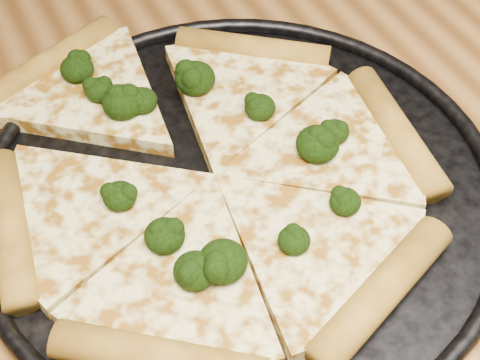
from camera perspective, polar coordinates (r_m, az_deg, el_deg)
name	(u,v)px	position (r m, az deg, el deg)	size (l,w,h in m)	color
dining_table	(379,328)	(0.60, 11.03, -11.49)	(1.20, 0.90, 0.75)	olive
pizza_pan	(240,187)	(0.55, 0.00, -0.55)	(0.41, 0.41, 0.02)	black
pizza	(207,171)	(0.55, -2.62, 0.68)	(0.35, 0.40, 0.03)	#FFF69C
broccoli_florets	(199,151)	(0.55, -3.30, 2.32)	(0.20, 0.26, 0.03)	black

